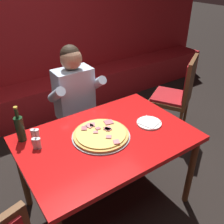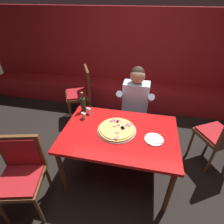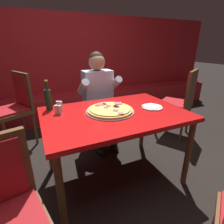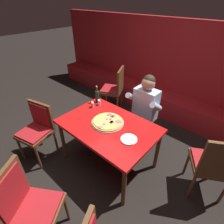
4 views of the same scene
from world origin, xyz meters
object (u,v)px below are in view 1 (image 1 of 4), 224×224
object	(u,v)px
main_dining_table	(107,145)
shaker_oregano	(37,135)
plate_white_paper	(149,123)
shaker_red_pepper_flakes	(35,144)
beer_bottle	(20,128)
shaker_black_pepper	(39,144)
dining_chair_near_right	(178,92)
shaker_parmesan	(33,135)
pizza	(101,135)
diner_seated_blue_shirt	(78,103)

from	to	relation	value
main_dining_table	shaker_oregano	bearing A→B (deg)	148.34
plate_white_paper	shaker_red_pepper_flakes	world-z (taller)	shaker_red_pepper_flakes
beer_bottle	shaker_oregano	distance (m)	0.14
shaker_oregano	shaker_red_pepper_flakes	bearing A→B (deg)	-118.56
shaker_black_pepper	beer_bottle	bearing A→B (deg)	112.48
shaker_black_pepper	dining_chair_near_right	world-z (taller)	dining_chair_near_right
shaker_parmesan	dining_chair_near_right	size ratio (longest dim) A/B	0.08
plate_white_paper	dining_chair_near_right	size ratio (longest dim) A/B	0.20
shaker_black_pepper	dining_chair_near_right	distance (m)	1.83
shaker_black_pepper	shaker_red_pepper_flakes	bearing A→B (deg)	147.66
main_dining_table	shaker_parmesan	size ratio (longest dim) A/B	15.60
shaker_oregano	shaker_parmesan	bearing A→B (deg)	142.71
main_dining_table	shaker_red_pepper_flakes	distance (m)	0.55
beer_bottle	shaker_oregano	world-z (taller)	beer_bottle
beer_bottle	shaker_red_pepper_flakes	xyz separation A→B (m)	(0.05, -0.16, -0.07)
pizza	shaker_red_pepper_flakes	xyz separation A→B (m)	(-0.47, 0.15, 0.02)
plate_white_paper	pizza	bearing A→B (deg)	169.87
main_dining_table	diner_seated_blue_shirt	distance (m)	0.70
plate_white_paper	shaker_black_pepper	world-z (taller)	shaker_black_pepper
beer_bottle	shaker_parmesan	bearing A→B (deg)	-25.78
shaker_parmesan	diner_seated_blue_shirt	size ratio (longest dim) A/B	0.07
beer_bottle	shaker_parmesan	xyz separation A→B (m)	(0.08, -0.04, -0.07)
shaker_parmesan	diner_seated_blue_shirt	world-z (taller)	diner_seated_blue_shirt
shaker_parmesan	shaker_oregano	world-z (taller)	same
pizza	beer_bottle	size ratio (longest dim) A/B	1.57
main_dining_table	diner_seated_blue_shirt	xyz separation A→B (m)	(0.11, 0.69, 0.03)
main_dining_table	shaker_oregano	xyz separation A→B (m)	(-0.46, 0.28, 0.12)
beer_bottle	shaker_parmesan	world-z (taller)	beer_bottle
diner_seated_blue_shirt	shaker_parmesan	bearing A→B (deg)	-146.39
beer_bottle	diner_seated_blue_shirt	size ratio (longest dim) A/B	0.23
main_dining_table	pizza	distance (m)	0.11
main_dining_table	shaker_oregano	size ratio (longest dim) A/B	15.60
shaker_oregano	dining_chair_near_right	distance (m)	1.78
shaker_parmesan	shaker_oregano	distance (m)	0.03
plate_white_paper	beer_bottle	size ratio (longest dim) A/B	0.72
plate_white_paper	shaker_red_pepper_flakes	xyz separation A→B (m)	(-0.91, 0.23, 0.03)
main_dining_table	plate_white_paper	world-z (taller)	plate_white_paper
beer_bottle	shaker_oregano	bearing A→B (deg)	-28.63
pizza	shaker_oregano	xyz separation A→B (m)	(-0.42, 0.25, 0.02)
beer_bottle	pizza	bearing A→B (deg)	-30.63
shaker_parmesan	shaker_black_pepper	world-z (taller)	same
shaker_black_pepper	main_dining_table	bearing A→B (deg)	-18.87
shaker_oregano	shaker_black_pepper	world-z (taller)	same
plate_white_paper	main_dining_table	bearing A→B (deg)	172.93
shaker_black_pepper	diner_seated_blue_shirt	bearing A→B (deg)	41.20
pizza	plate_white_paper	bearing A→B (deg)	-10.13
pizza	shaker_black_pepper	size ratio (longest dim) A/B	5.34
shaker_oregano	shaker_black_pepper	distance (m)	0.12
beer_bottle	shaker_parmesan	distance (m)	0.11
main_dining_table	diner_seated_blue_shirt	bearing A→B (deg)	80.76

